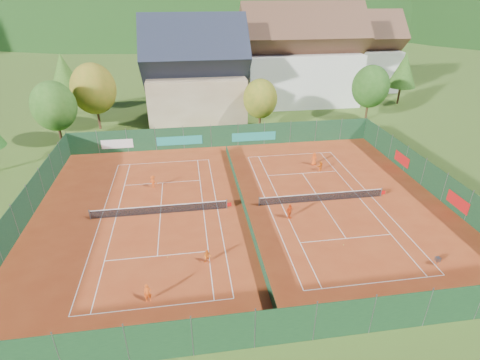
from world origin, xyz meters
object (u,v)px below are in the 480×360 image
(player_right_far_a, at_px, (314,159))
(player_right_near, at_px, (289,211))
(player_left_mid, at_px, (207,256))
(player_right_far_b, at_px, (320,166))
(chalet, at_px, (195,76))
(ball_hopper, at_px, (438,259))
(hotel_block_a, at_px, (300,61))
(player_left_far, at_px, (153,182))
(hotel_block_b, at_px, (355,57))
(player_left_near, at_px, (148,293))

(player_right_far_a, bearing_deg, player_right_near, 53.62)
(player_left_mid, bearing_deg, player_right_far_b, 64.84)
(chalet, xyz_separation_m, player_right_far_b, (13.27, -23.21, -6.02))
(ball_hopper, bearing_deg, hotel_block_a, 87.04)
(player_left_mid, distance_m, player_right_near, 9.58)
(player_left_far, distance_m, player_right_far_b, 19.23)
(hotel_block_b, xyz_separation_m, player_right_far_b, (-19.73, -37.21, -6.02))
(chalet, relative_size, player_left_near, 11.21)
(player_left_near, xyz_separation_m, player_right_far_a, (18.42, 19.77, 0.05))
(player_right_near, bearing_deg, player_left_near, -173.84)
(hotel_block_b, xyz_separation_m, player_left_near, (-38.36, -55.23, -5.90))
(ball_hopper, distance_m, player_right_near, 12.61)
(ball_hopper, bearing_deg, hotel_block_b, 73.30)
(chalet, height_order, player_left_near, chalet)
(chalet, bearing_deg, hotel_block_a, 17.53)
(player_left_mid, distance_m, player_right_far_b, 20.44)
(player_left_far, relative_size, player_right_near, 0.91)
(hotel_block_b, relative_size, player_right_near, 11.20)
(player_right_near, bearing_deg, hotel_block_b, 31.78)
(hotel_block_b, xyz_separation_m, player_left_far, (-38.92, -38.50, -5.92))
(player_left_near, height_order, player_left_mid, player_left_near)
(player_left_near, height_order, player_right_far_b, player_left_near)
(player_right_far_a, bearing_deg, hotel_block_b, -126.94)
(player_right_near, bearing_deg, hotel_block_a, 43.66)
(player_right_near, bearing_deg, player_right_far_a, 32.21)
(hotel_block_a, xyz_separation_m, ball_hopper, (-2.41, -46.70, -6.83))
(chalet, height_order, ball_hopper, chalet)
(player_left_near, distance_m, player_right_far_b, 25.92)
(chalet, bearing_deg, player_right_near, -77.92)
(chalet, distance_m, player_right_far_a, 25.79)
(player_left_far, height_order, player_right_near, player_right_near)
(player_left_near, distance_m, player_left_far, 16.74)
(hotel_block_a, bearing_deg, player_right_far_b, -101.10)
(hotel_block_a, xyz_separation_m, player_right_near, (-12.03, -38.55, -6.61))
(player_left_near, distance_m, player_right_near, 15.07)
(player_left_mid, distance_m, player_right_far_a, 21.58)
(ball_hopper, relative_size, player_left_mid, 0.65)
(hotel_block_a, distance_m, hotel_block_b, 16.14)
(chalet, height_order, player_right_far_a, chalet)
(player_left_far, bearing_deg, player_right_near, 177.89)
(hotel_block_b, distance_m, player_left_near, 67.50)
(player_left_mid, bearing_deg, player_left_near, -122.43)
(player_left_far, xyz_separation_m, player_right_near, (12.89, -8.05, 0.07))
(player_left_near, xyz_separation_m, player_left_far, (-0.56, 16.73, -0.02))
(hotel_block_b, height_order, ball_hopper, hotel_block_b)
(ball_hopper, distance_m, player_left_mid, 17.86)
(player_left_mid, height_order, player_right_near, player_right_near)
(chalet, relative_size, ball_hopper, 20.25)
(ball_hopper, xyz_separation_m, player_right_far_b, (-3.32, 17.49, 0.05))
(player_right_near, relative_size, player_right_far_a, 1.00)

